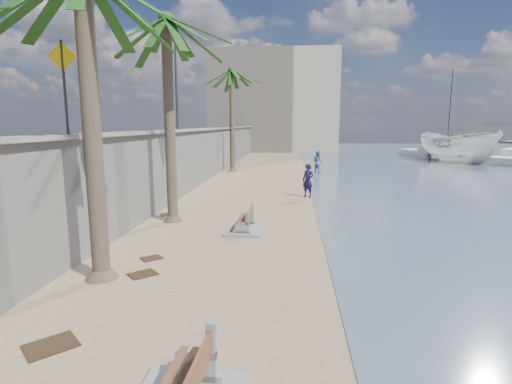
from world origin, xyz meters
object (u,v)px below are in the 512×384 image
object	(u,v)px
yacht_far	(428,154)
bench_far	(245,222)
palm_mid	(166,22)
palm_back	(232,73)
person_b	(318,161)
boat_cruiser	(458,146)
sailboat_west	(446,152)
person_a	(308,178)

from	to	relation	value
yacht_far	bench_far	bearing A→B (deg)	137.68
palm_mid	palm_back	distance (m)	17.52
person_b	yacht_far	world-z (taller)	person_b
bench_far	boat_cruiser	distance (m)	34.05
bench_far	person_b	xyz separation A→B (m)	(3.70, 18.33, 0.63)
palm_mid	person_b	xyz separation A→B (m)	(6.79, 17.11, -6.67)
boat_cruiser	sailboat_west	xyz separation A→B (m)	(3.12, 11.52, -1.40)
person_a	person_b	distance (m)	11.19
boat_cruiser	sailboat_west	distance (m)	12.02
person_b	sailboat_west	distance (m)	28.18
palm_mid	palm_back	xyz separation A→B (m)	(-0.23, 17.52, 0.33)
person_b	sailboat_west	world-z (taller)	sailboat_west
person_a	sailboat_west	distance (m)	38.01
person_a	yacht_far	distance (m)	31.48
bench_far	boat_cruiser	world-z (taller)	boat_cruiser
yacht_far	sailboat_west	world-z (taller)	sailboat_west
bench_far	person_b	size ratio (longest dim) A/B	0.98
bench_far	person_a	distance (m)	7.67
bench_far	palm_back	xyz separation A→B (m)	(-3.31, 18.74, 7.64)
palm_mid	boat_cruiser	world-z (taller)	palm_mid
sailboat_west	person_b	bearing A→B (deg)	-129.51
palm_back	sailboat_west	xyz separation A→B (m)	(24.94, 21.33, -7.66)
palm_back	yacht_far	bearing A→B (deg)	37.57
palm_mid	person_a	distance (m)	10.54
palm_back	person_b	size ratio (longest dim) A/B	4.62
boat_cruiser	yacht_far	bearing A→B (deg)	73.09
palm_mid	palm_back	bearing A→B (deg)	90.74
person_b	person_a	bearing A→B (deg)	128.98
bench_far	palm_back	distance (m)	20.50
palm_back	boat_cruiser	distance (m)	24.72
bench_far	yacht_far	distance (m)	39.02
person_b	boat_cruiser	size ratio (longest dim) A/B	0.46
person_b	yacht_far	size ratio (longest dim) A/B	0.22
palm_mid	boat_cruiser	xyz separation A→B (m)	(21.59, 27.33, -5.92)
palm_mid	sailboat_west	size ratio (longest dim) A/B	0.79
sailboat_west	palm_mid	bearing A→B (deg)	-122.46
palm_mid	palm_back	world-z (taller)	palm_back
bench_far	palm_mid	bearing A→B (deg)	158.41
palm_mid	sailboat_west	world-z (taller)	sailboat_west
yacht_far	boat_cruiser	bearing A→B (deg)	172.62
person_a	bench_far	bearing A→B (deg)	-74.44
palm_mid	person_b	size ratio (longest dim) A/B	4.44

